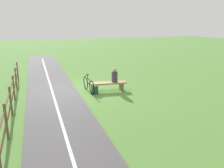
% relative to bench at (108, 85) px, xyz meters
% --- Properties ---
extents(ground_plane, '(80.00, 80.00, 0.00)m').
position_rel_bench_xyz_m(ground_plane, '(1.56, -0.64, -0.32)').
color(ground_plane, '#548438').
extents(paved_path, '(3.23, 36.04, 0.02)m').
position_rel_bench_xyz_m(paved_path, '(2.88, 3.36, -0.31)').
color(paved_path, '#4C494C').
rests_on(paved_path, ground_plane).
extents(path_centre_line, '(0.74, 32.00, 0.00)m').
position_rel_bench_xyz_m(path_centre_line, '(2.88, 3.36, -0.30)').
color(path_centre_line, silver).
rests_on(path_centre_line, paved_path).
extents(bench, '(1.93, 0.71, 0.46)m').
position_rel_bench_xyz_m(bench, '(0.00, 0.00, 0.00)').
color(bench, '#A88456').
rests_on(bench, ground_plane).
extents(person_seated, '(0.35, 0.35, 0.76)m').
position_rel_bench_xyz_m(person_seated, '(-0.34, 0.05, 0.47)').
color(person_seated, '#38383D').
rests_on(person_seated, bench).
extents(bicycle, '(0.13, 1.80, 0.90)m').
position_rel_bench_xyz_m(bicycle, '(1.01, -0.18, 0.06)').
color(bicycle, black).
rests_on(bicycle, ground_plane).
extents(backpack, '(0.33, 0.35, 0.42)m').
position_rel_bench_xyz_m(backpack, '(0.82, 0.29, -0.11)').
color(backpack, '#1E4C2D').
rests_on(backpack, ground_plane).
extents(fence_roadside, '(0.25, 17.45, 1.16)m').
position_rel_bench_xyz_m(fence_roadside, '(4.59, 4.84, 0.37)').
color(fence_roadside, brown).
rests_on(fence_roadside, ground_plane).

